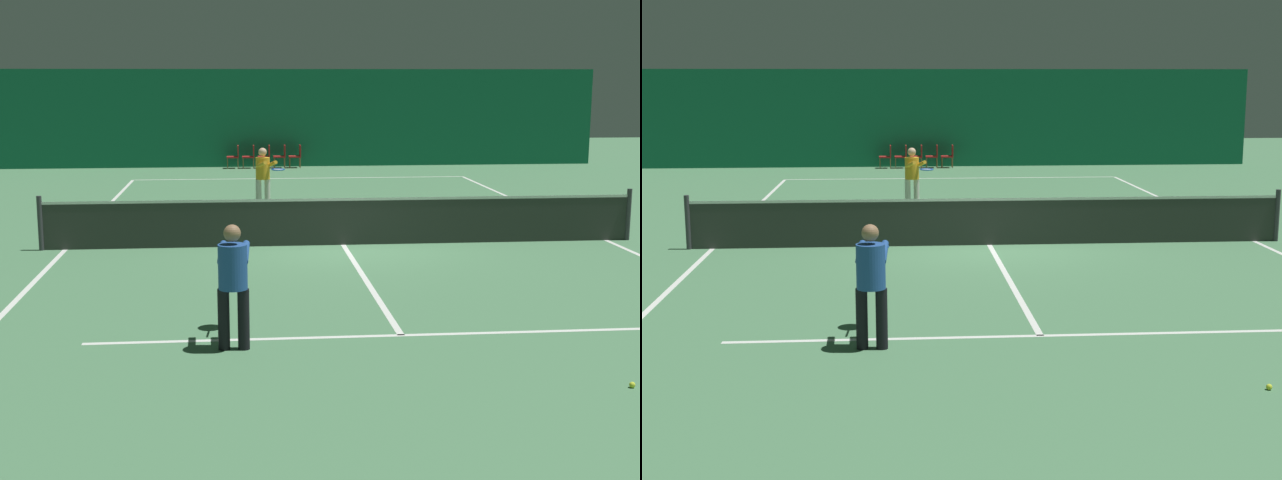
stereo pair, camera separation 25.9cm
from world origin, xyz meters
TOP-DOWN VIEW (x-y plane):
  - ground_plane at (0.00, 0.00)m, footprint 60.00×60.00m
  - backdrop_curtain at (0.00, 15.91)m, footprint 23.00×0.12m
  - court_line_baseline_far at (0.00, 11.90)m, footprint 11.00×0.10m
  - court_line_service_far at (0.00, 6.40)m, footprint 8.25×0.10m
  - court_line_service_near at (0.00, -6.40)m, footprint 8.25×0.10m
  - court_line_sideline_left at (-5.50, 0.00)m, footprint 0.10×23.80m
  - court_line_sideline_right at (5.50, 0.00)m, footprint 0.10×23.80m
  - court_line_centre at (0.00, 0.00)m, footprint 0.10×12.80m
  - tennis_net at (0.00, 0.00)m, footprint 12.00×0.10m
  - player_near at (-2.19, -6.75)m, footprint 0.43×1.33m
  - player_far at (-1.44, 5.05)m, footprint 0.80×1.34m
  - courtside_chair_0 at (-2.17, 15.36)m, footprint 0.44×0.44m
  - courtside_chair_1 at (-1.60, 15.36)m, footprint 0.44×0.44m
  - courtside_chair_2 at (-1.03, 15.36)m, footprint 0.44×0.44m
  - courtside_chair_3 at (-0.45, 15.36)m, footprint 0.44×0.44m
  - courtside_chair_4 at (0.12, 15.36)m, footprint 0.44×0.44m
  - tennis_ball at (2.15, -8.61)m, footprint 0.07×0.07m

SIDE VIEW (x-z plane):
  - ground_plane at x=0.00m, z-range 0.00..0.00m
  - court_line_baseline_far at x=0.00m, z-range 0.00..0.00m
  - court_line_service_far at x=0.00m, z-range 0.00..0.00m
  - court_line_service_near at x=0.00m, z-range 0.00..0.00m
  - court_line_sideline_left at x=-5.50m, z-range 0.00..0.00m
  - court_line_sideline_right at x=5.50m, z-range 0.00..0.00m
  - court_line_centre at x=0.00m, z-range 0.00..0.00m
  - tennis_ball at x=2.15m, z-range 0.00..0.07m
  - courtside_chair_0 at x=-2.17m, z-range 0.07..0.91m
  - courtside_chair_1 at x=-1.60m, z-range 0.07..0.91m
  - courtside_chair_2 at x=-1.03m, z-range 0.07..0.91m
  - courtside_chair_3 at x=-0.45m, z-range 0.07..0.91m
  - courtside_chair_4 at x=0.12m, z-range 0.07..0.91m
  - tennis_net at x=0.00m, z-range -0.02..1.05m
  - player_far at x=-1.44m, z-range 0.13..1.69m
  - player_near at x=-2.19m, z-range 0.13..1.71m
  - backdrop_curtain at x=0.00m, z-range 0.00..3.61m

